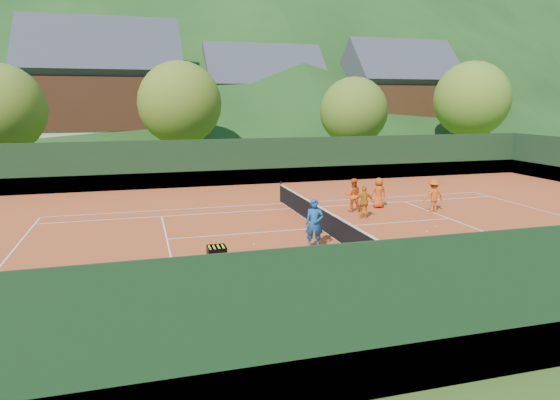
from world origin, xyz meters
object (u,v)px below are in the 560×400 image
object	(u,v)px
student_a	(353,195)
chalet_right	(397,102)
student_d	(434,196)
student_c	(379,193)
student_b	(364,202)
ball_hopper	(217,254)
tennis_net	(320,217)
coach	(314,224)
chalet_mid	(263,105)
chalet_left	(105,98)

from	to	relation	value
student_a	chalet_right	distance (m)	32.63
student_d	student_c	bearing A→B (deg)	-35.75
student_b	ball_hopper	xyz separation A→B (m)	(-7.80, -6.07, -0.01)
student_b	tennis_net	bearing A→B (deg)	39.90
coach	chalet_right	xyz separation A→B (m)	(21.21, 32.68, 4.32)
chalet_mid	chalet_right	distance (m)	14.56
student_a	student_b	world-z (taller)	student_a
student_b	student_c	bearing A→B (deg)	-115.99
chalet_mid	tennis_net	bearing A→B (deg)	-100.01
chalet_left	chalet_mid	distance (m)	16.51
student_c	chalet_right	world-z (taller)	chalet_right
student_c	chalet_right	size ratio (longest dim) A/B	0.13
chalet_right	ball_hopper	bearing A→B (deg)	-125.80
student_a	chalet_right	world-z (taller)	chalet_right
student_d	student_b	bearing A→B (deg)	5.26
student_d	chalet_left	xyz separation A→B (m)	(-16.50, 28.48, 4.82)
coach	student_a	size ratio (longest dim) A/B	1.12
tennis_net	ball_hopper	world-z (taller)	tennis_net
student_c	coach	bearing A→B (deg)	50.38
student_a	student_b	size ratio (longest dim) A/B	1.08
tennis_net	student_d	bearing A→B (deg)	13.19
tennis_net	ball_hopper	xyz separation A→B (m)	(-5.16, -4.89, 0.25)
coach	student_d	size ratio (longest dim) A/B	1.14
student_c	chalet_mid	size ratio (longest dim) A/B	0.12
student_b	student_a	bearing A→B (deg)	-77.99
student_d	coach	bearing A→B (deg)	28.86
student_c	tennis_net	distance (m)	5.34
student_b	chalet_mid	distance (m)	33.26
chalet_mid	coach	bearing A→B (deg)	-101.12
student_b	ball_hopper	distance (m)	9.88
coach	ball_hopper	bearing A→B (deg)	-132.25
student_a	chalet_left	world-z (taller)	chalet_left
ball_hopper	chalet_right	bearing A→B (deg)	54.20
student_b	chalet_right	bearing A→B (deg)	-105.34
student_d	chalet_left	size ratio (longest dim) A/B	0.12
coach	student_a	bearing A→B (deg)	72.29
ball_hopper	chalet_left	bearing A→B (deg)	97.89
chalet_left	student_c	bearing A→B (deg)	-61.95
tennis_net	chalet_left	xyz separation A→B (m)	(-10.00, 30.00, 5.13)
student_d	chalet_right	bearing A→B (deg)	-115.13
chalet_left	student_d	bearing A→B (deg)	-59.91
chalet_left	tennis_net	bearing A→B (deg)	-71.57
ball_hopper	chalet_mid	distance (m)	40.68
chalet_right	tennis_net	bearing A→B (deg)	-123.69
tennis_net	chalet_right	bearing A→B (deg)	56.31
student_d	tennis_net	bearing A→B (deg)	13.42
tennis_net	chalet_left	bearing A→B (deg)	108.43
student_a	student_d	world-z (taller)	student_a
student_a	chalet_mid	bearing A→B (deg)	-79.11
tennis_net	ball_hopper	bearing A→B (deg)	-136.58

